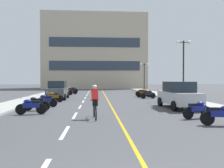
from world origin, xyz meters
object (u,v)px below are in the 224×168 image
(motorcycle_4, at_px, (36,103))
(motorcycle_11, at_px, (71,91))
(street_lamp_far, at_px, (144,70))
(motorcycle_10, at_px, (66,91))
(motorcycle_8, at_px, (144,93))
(motorcycle_7, at_px, (148,94))
(cyclist_rider, at_px, (95,101))
(motorcycle_6, at_px, (53,97))
(motorcycle_12, at_px, (71,90))
(motorcycle_9, at_px, (143,92))
(motorcycle_5, at_px, (46,100))
(parked_car_near, at_px, (179,95))
(street_lamp_mid, at_px, (184,57))
(motorcycle_3, at_px, (31,106))
(motorcycle_2, at_px, (197,109))
(motorcycle_1, at_px, (221,115))
(parked_car_mid, at_px, (58,90))
(motorcycle_13, at_px, (72,89))

(motorcycle_4, bearing_deg, motorcycle_11, 88.69)
(street_lamp_far, height_order, motorcycle_10, street_lamp_far)
(motorcycle_8, xyz_separation_m, motorcycle_11, (-8.63, 6.03, 0.00))
(street_lamp_far, xyz_separation_m, motorcycle_7, (-2.60, -14.29, -3.02))
(cyclist_rider, bearing_deg, motorcycle_6, 113.05)
(motorcycle_12, distance_m, cyclist_rider, 21.29)
(motorcycle_9, bearing_deg, motorcycle_5, -132.70)
(motorcycle_12, bearing_deg, parked_car_near, -62.10)
(motorcycle_5, relative_size, motorcycle_9, 0.99)
(motorcycle_6, distance_m, motorcycle_12, 12.48)
(street_lamp_mid, bearing_deg, motorcycle_8, 128.23)
(motorcycle_3, relative_size, motorcycle_9, 1.00)
(motorcycle_2, height_order, motorcycle_5, same)
(street_lamp_far, height_order, motorcycle_8, street_lamp_far)
(motorcycle_11, relative_size, cyclist_rider, 0.96)
(motorcycle_8, distance_m, motorcycle_12, 11.65)
(motorcycle_6, height_order, cyclist_rider, cyclist_rider)
(motorcycle_9, height_order, cyclist_rider, cyclist_rider)
(motorcycle_1, xyz_separation_m, motorcycle_4, (-9.05, 5.31, 0.00))
(motorcycle_1, height_order, motorcycle_2, same)
(parked_car_mid, relative_size, motorcycle_7, 2.54)
(parked_car_near, distance_m, motorcycle_3, 9.52)
(cyclist_rider, bearing_deg, motorcycle_3, 156.07)
(motorcycle_11, bearing_deg, motorcycle_12, 94.81)
(street_lamp_far, relative_size, motorcycle_9, 2.67)
(motorcycle_7, bearing_deg, motorcycle_4, -136.62)
(motorcycle_2, height_order, motorcycle_12, same)
(motorcycle_10, relative_size, motorcycle_13, 1.00)
(motorcycle_4, distance_m, motorcycle_6, 5.36)
(motorcycle_3, bearing_deg, street_lamp_mid, 34.06)
(parked_car_mid, relative_size, motorcycle_9, 2.48)
(motorcycle_3, xyz_separation_m, motorcycle_8, (8.90, 11.75, 0.00))
(motorcycle_3, bearing_deg, motorcycle_1, -22.70)
(motorcycle_4, xyz_separation_m, motorcycle_8, (9.00, 10.18, 0.00))
(motorcycle_9, height_order, motorcycle_11, same)
(motorcycle_8, xyz_separation_m, cyclist_rider, (-5.32, -13.34, 0.41))
(motorcycle_2, distance_m, motorcycle_12, 23.04)
(motorcycle_8, height_order, motorcycle_13, same)
(street_lamp_mid, bearing_deg, motorcycle_7, 143.11)
(street_lamp_mid, distance_m, motorcycle_2, 11.07)
(street_lamp_mid, bearing_deg, motorcycle_3, -145.94)
(motorcycle_11, bearing_deg, motorcycle_8, -34.93)
(motorcycle_4, bearing_deg, motorcycle_5, 86.63)
(parked_car_mid, distance_m, motorcycle_9, 9.84)
(motorcycle_10, bearing_deg, motorcycle_8, -24.66)
(motorcycle_6, xyz_separation_m, motorcycle_12, (0.18, 12.48, 0.00))
(motorcycle_8, bearing_deg, motorcycle_4, -131.49)
(motorcycle_11, bearing_deg, street_lamp_mid, -40.16)
(motorcycle_6, distance_m, motorcycle_10, 8.97)
(parked_car_near, bearing_deg, motorcycle_12, 117.90)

